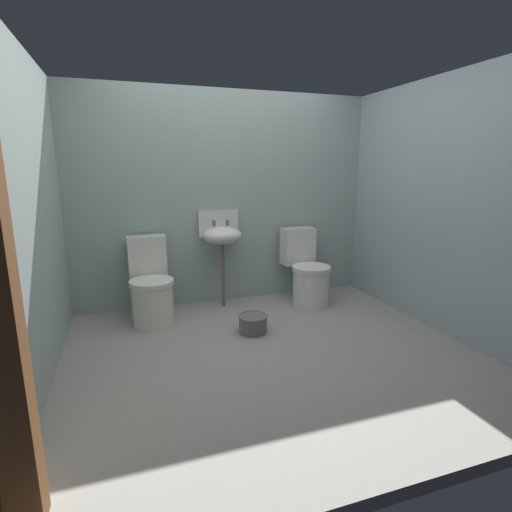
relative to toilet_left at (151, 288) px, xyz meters
The scene contains 8 objects.
ground_plane 1.31m from the toilet_left, 48.59° to the right, with size 3.54×2.99×0.08m, color gray.
wall_back 1.20m from the toilet_left, 25.71° to the left, with size 3.54×0.10×2.19m, color #8CA29E.
wall_left 1.39m from the toilet_left, 132.95° to the right, with size 0.10×2.79×2.19m, color #91A3A1.
wall_right 2.71m from the toilet_left, 19.00° to the right, with size 0.10×2.79×2.19m, color #8E9FA4.
toilet_left is the anchor object (origin of this frame).
toilet_right 1.62m from the toilet_left, ahead, with size 0.43×0.62×0.78m.
sink 0.88m from the toilet_left, 14.32° to the left, with size 0.42×0.35×0.99m.
bucket 1.03m from the toilet_left, 35.49° to the right, with size 0.26×0.26×0.16m.
Camera 1 is at (-1.02, -2.71, 1.43)m, focal length 27.55 mm.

